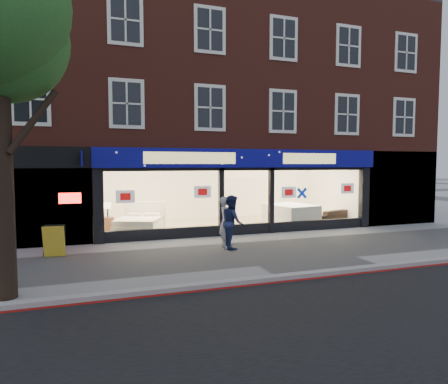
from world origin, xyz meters
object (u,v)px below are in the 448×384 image
mattress_stack (291,214)px  pedestrian_blue (232,222)px  pedestrian_grey (225,222)px  a_board (54,241)px  sofa (331,216)px  display_bed (140,224)px

mattress_stack → pedestrian_blue: 5.49m
pedestrian_grey → pedestrian_blue: pedestrian_blue is taller
pedestrian_grey → pedestrian_blue: (0.17, -0.19, 0.03)m
mattress_stack → a_board: same height
mattress_stack → sofa: size_ratio=1.24×
display_bed → sofa: (8.55, -0.16, -0.03)m
sofa → pedestrian_grey: 7.02m
display_bed → pedestrian_blue: (2.50, -3.56, 0.45)m
display_bed → pedestrian_blue: 4.37m
pedestrian_grey → pedestrian_blue: size_ratio=0.96×
mattress_stack → pedestrian_grey: pedestrian_grey is taller
a_board → pedestrian_blue: 5.42m
a_board → pedestrian_grey: (5.19, -0.46, 0.37)m
sofa → pedestrian_grey: pedestrian_grey is taller
display_bed → a_board: display_bed is taller
sofa → pedestrian_blue: (-6.06, -3.40, 0.48)m
a_board → pedestrian_blue: size_ratio=0.54×
mattress_stack → pedestrian_grey: (-4.29, -3.42, 0.32)m
mattress_stack → pedestrian_blue: pedestrian_blue is taller
pedestrian_grey → display_bed: bearing=39.0°
sofa → a_board: a_board is taller
display_bed → a_board: bearing=-112.2°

